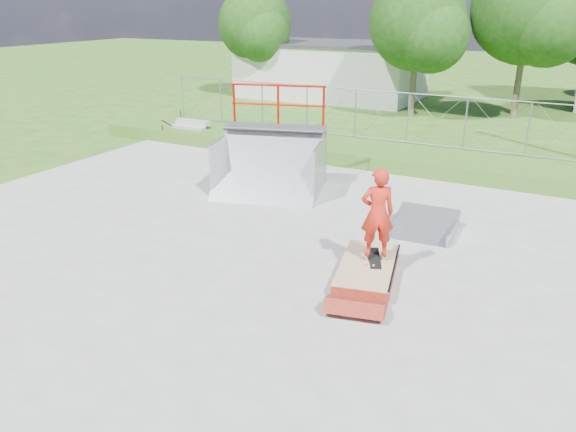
% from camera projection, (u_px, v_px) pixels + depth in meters
% --- Properties ---
extents(ground, '(120.00, 120.00, 0.00)m').
position_uv_depth(ground, '(257.00, 271.00, 11.75)').
color(ground, '#295618').
rests_on(ground, ground).
extents(concrete_pad, '(20.00, 16.00, 0.04)m').
position_uv_depth(concrete_pad, '(257.00, 270.00, 11.75)').
color(concrete_pad, gray).
rests_on(concrete_pad, ground).
extents(grass_berm, '(24.00, 3.00, 0.50)m').
position_uv_depth(grass_berm, '(397.00, 156.00, 19.51)').
color(grass_berm, '#295618').
rests_on(grass_berm, ground).
extents(grind_box, '(1.53, 2.41, 0.33)m').
position_uv_depth(grind_box, '(367.00, 271.00, 11.37)').
color(grind_box, maroon).
rests_on(grind_box, concrete_pad).
extents(quarter_pipe, '(3.55, 3.24, 2.98)m').
position_uv_depth(quarter_pipe, '(269.00, 143.00, 16.01)').
color(quarter_pipe, '#989B9F').
rests_on(quarter_pipe, concrete_pad).
extents(flat_bank_ramp, '(1.53, 1.62, 0.45)m').
position_uv_depth(flat_bank_ramp, '(424.00, 225.00, 13.54)').
color(flat_bank_ramp, '#989B9F').
rests_on(flat_bank_ramp, concrete_pad).
extents(skateboard, '(0.53, 0.81, 0.13)m').
position_uv_depth(skateboard, '(375.00, 259.00, 11.43)').
color(skateboard, black).
rests_on(skateboard, grind_box).
extents(skater, '(0.80, 0.73, 1.84)m').
position_uv_depth(skater, '(377.00, 216.00, 11.10)').
color(skater, red).
rests_on(skater, grind_box).
extents(concrete_stairs, '(1.50, 1.60, 0.80)m').
position_uv_depth(concrete_stairs, '(186.00, 132.00, 22.51)').
color(concrete_stairs, gray).
rests_on(concrete_stairs, ground).
extents(chain_link_fence, '(20.00, 0.06, 1.80)m').
position_uv_depth(chain_link_fence, '(408.00, 118.00, 19.93)').
color(chain_link_fence, gray).
rests_on(chain_link_fence, grass_berm).
extents(utility_building_flat, '(10.00, 6.00, 3.00)m').
position_uv_depth(utility_building_flat, '(332.00, 71.00, 32.88)').
color(utility_building_flat, silver).
rests_on(utility_building_flat, ground).
extents(tree_left_near, '(4.76, 4.48, 6.65)m').
position_uv_depth(tree_left_near, '(422.00, 26.00, 25.73)').
color(tree_left_near, '#4E3F31').
rests_on(tree_left_near, ground).
extents(tree_center, '(5.44, 5.12, 7.60)m').
position_uv_depth(tree_center, '(535.00, 12.00, 25.17)').
color(tree_center, '#4E3F31').
rests_on(tree_center, ground).
extents(tree_left_far, '(4.42, 4.16, 6.18)m').
position_uv_depth(tree_left_far, '(257.00, 27.00, 31.88)').
color(tree_left_far, '#4E3F31').
rests_on(tree_left_far, ground).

